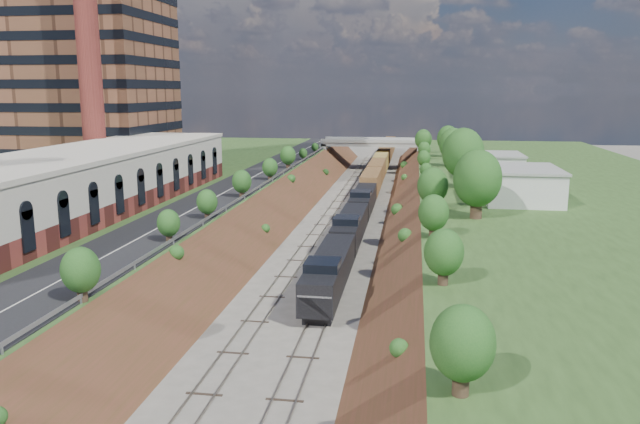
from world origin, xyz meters
TOP-DOWN VIEW (x-y plane):
  - platform_left at (-33.00, 60.00)m, footprint 44.00×180.00m
  - platform_right at (33.00, 60.00)m, footprint 44.00×180.00m
  - embankment_left at (-11.00, 60.00)m, footprint 10.00×180.00m
  - embankment_right at (11.00, 60.00)m, footprint 10.00×180.00m
  - rail_left_track at (-2.60, 60.00)m, footprint 1.58×180.00m
  - rail_right_track at (2.60, 60.00)m, footprint 1.58×180.00m
  - road at (-15.50, 60.00)m, footprint 8.00×180.00m
  - guardrail at (-11.40, 59.80)m, footprint 0.10×171.00m
  - commercial_building at (-28.00, 38.00)m, footprint 14.30×62.30m
  - highrise_tower at (-44.00, 72.00)m, footprint 22.00×22.00m
  - smokestack at (-36.00, 56.00)m, footprint 3.20×3.20m
  - overpass at (0.00, 122.00)m, footprint 24.50×8.30m
  - white_building_near at (23.50, 52.00)m, footprint 9.00×12.00m
  - white_building_far at (23.00, 74.00)m, footprint 8.00×10.00m
  - tree_right_large at (17.00, 40.00)m, footprint 5.25×5.25m
  - tree_left_crest at (-11.80, 20.00)m, footprint 2.45×2.45m
  - freight_train at (2.60, 96.52)m, footprint 2.99×152.54m

SIDE VIEW (x-z plane):
  - embankment_left at x=-11.00m, z-range -5.00..5.00m
  - embankment_right at x=11.00m, z-range -5.00..5.00m
  - rail_left_track at x=-2.60m, z-range 0.00..0.18m
  - rail_right_track at x=2.60m, z-range 0.00..0.18m
  - platform_left at x=-33.00m, z-range 0.00..5.00m
  - platform_right at x=33.00m, z-range 0.00..5.00m
  - freight_train at x=2.60m, z-range 0.30..4.85m
  - overpass at x=0.00m, z-range 1.22..8.62m
  - road at x=-15.50m, z-range 5.00..5.10m
  - guardrail at x=-11.40m, z-range 5.20..5.90m
  - white_building_far at x=23.00m, z-range 5.00..8.60m
  - white_building_near at x=23.50m, z-range 5.00..9.00m
  - tree_left_crest at x=-11.80m, z-range 5.26..8.82m
  - commercial_building at x=-28.00m, z-range 5.01..12.01m
  - tree_right_large at x=17.00m, z-range 5.58..13.19m
  - smokestack at x=-36.00m, z-range 5.00..45.00m
  - highrise_tower at x=-44.00m, z-range 5.93..59.83m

